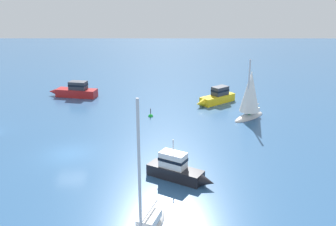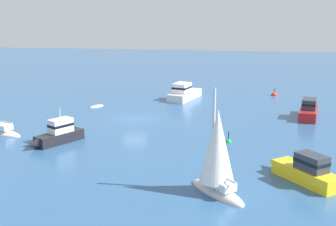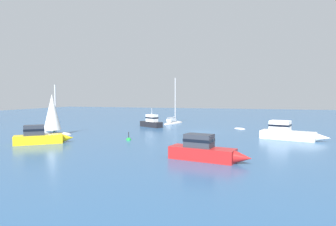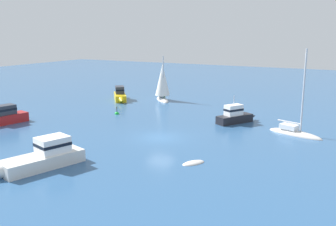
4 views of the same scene
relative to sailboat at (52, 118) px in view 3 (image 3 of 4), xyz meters
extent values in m
plane|color=#2D5684|center=(-9.73, 17.87, -2.36)|extent=(160.00, 160.00, 0.00)
ellipsoid|color=silver|center=(0.04, -0.04, -2.36)|extent=(4.33, 4.54, 1.02)
cube|color=white|center=(0.43, -0.47, -1.59)|extent=(1.71, 1.74, 0.52)
cylinder|color=silver|center=(-0.29, 0.32, 1.25)|extent=(0.18, 0.18, 6.20)
cylinder|color=silver|center=(0.45, -0.49, -1.08)|extent=(1.59, 1.72, 0.14)
cone|color=white|center=(-0.02, 0.03, 0.78)|extent=(3.11, 3.11, 4.65)
cylinder|color=#19994C|center=(-0.25, 0.00, -1.34)|extent=(0.32, 0.32, 1.02)
sphere|color=#C37755|center=(-0.25, 0.00, -0.70)|extent=(0.24, 0.24, 0.24)
cube|color=silver|center=(-5.81, 29.26, -1.87)|extent=(3.91, 6.57, 0.98)
cone|color=silver|center=(-4.71, 32.92, -1.87)|extent=(1.38, 1.76, 0.98)
cube|color=white|center=(-6.07, 28.39, -0.75)|extent=(2.37, 2.71, 1.25)
cube|color=black|center=(-6.07, 28.39, -0.69)|extent=(2.42, 2.76, 0.24)
cube|color=#B21E1E|center=(8.61, 21.48, -1.84)|extent=(2.73, 5.66, 1.05)
cone|color=#B21E1E|center=(9.25, 24.76, -1.84)|extent=(1.29, 1.53, 1.05)
cube|color=#2D333D|center=(8.55, 21.20, -0.78)|extent=(1.78, 2.49, 1.07)
cube|color=black|center=(8.55, 21.20, -0.72)|extent=(1.83, 2.53, 0.24)
ellipsoid|color=silver|center=(-21.15, 10.46, -2.36)|extent=(5.90, 3.26, 0.89)
cube|color=white|center=(-20.50, 10.24, -1.67)|extent=(1.96, 1.55, 0.50)
cylinder|color=silver|center=(-21.70, 10.64, 2.18)|extent=(0.17, 0.17, 8.19)
cylinder|color=silver|center=(-20.48, 10.23, -1.17)|extent=(2.48, 0.96, 0.14)
ellipsoid|color=silver|center=(-15.63, 23.02, -2.36)|extent=(1.82, 2.20, 0.37)
cube|color=yellow|center=(5.83, 2.83, -1.87)|extent=(4.33, 4.81, 0.98)
cone|color=yellow|center=(3.91, 5.18, -1.87)|extent=(1.54, 1.57, 0.98)
cube|color=#2D333D|center=(6.09, 2.52, -0.84)|extent=(2.27, 2.38, 1.10)
cube|color=black|center=(6.09, 2.52, -0.78)|extent=(2.32, 2.44, 0.24)
cube|color=black|center=(-14.17, 8.55, -1.91)|extent=(3.42, 4.51, 0.91)
cone|color=black|center=(-15.53, 6.21, -1.91)|extent=(1.34, 1.41, 0.91)
cube|color=white|center=(-14.07, 8.72, -0.85)|extent=(1.96, 2.28, 1.21)
cube|color=black|center=(-14.07, 8.72, -0.79)|extent=(2.02, 2.33, 0.24)
cylinder|color=silver|center=(-14.07, 8.72, 0.29)|extent=(0.08, 0.08, 1.06)
sphere|color=green|center=(0.40, 11.13, -2.36)|extent=(0.58, 0.58, 0.58)
cylinder|color=black|center=(0.40, 11.13, -1.74)|extent=(0.08, 0.08, 0.67)
camera|label=1|loc=(-39.82, 9.04, 11.57)|focal=39.85mm
camera|label=2|loc=(1.21, -26.00, 9.05)|focal=46.75mm
camera|label=3|loc=(32.30, 25.86, 2.91)|focal=31.56mm
camera|label=4|loc=(-27.08, 48.50, 7.78)|focal=39.83mm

